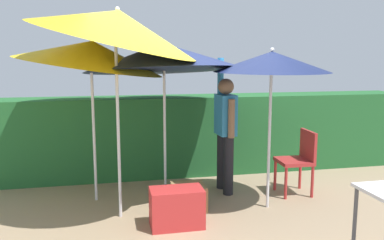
# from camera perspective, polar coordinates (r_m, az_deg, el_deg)

# --- Properties ---
(ground_plane) EXTENTS (24.00, 24.00, 0.00)m
(ground_plane) POSITION_cam_1_polar(r_m,az_deg,el_deg) (5.05, 0.73, -12.95)
(ground_plane) COLOR #9E8466
(hedge_row) EXTENTS (8.00, 0.70, 1.27)m
(hedge_row) POSITION_cam_1_polar(r_m,az_deg,el_deg) (6.50, -2.60, -2.16)
(hedge_row) COLOR #23602D
(hedge_row) RESTS_ON ground_plane
(umbrella_rainbow) EXTENTS (1.99, 1.95, 2.71)m
(umbrella_rainbow) POSITION_cam_1_polar(r_m,az_deg,el_deg) (4.66, -10.76, 13.16)
(umbrella_rainbow) COLOR silver
(umbrella_rainbow) RESTS_ON ground_plane
(umbrella_orange) EXTENTS (1.41, 1.42, 2.00)m
(umbrella_orange) POSITION_cam_1_polar(r_m,az_deg,el_deg) (4.93, 11.36, 8.14)
(umbrella_orange) COLOR silver
(umbrella_orange) RESTS_ON ground_plane
(umbrella_yellow) EXTENTS (2.11, 2.12, 2.19)m
(umbrella_yellow) POSITION_cam_1_polar(r_m,az_deg,el_deg) (5.36, -4.20, 8.99)
(umbrella_yellow) COLOR silver
(umbrella_yellow) RESTS_ON ground_plane
(umbrella_navy) EXTENTS (1.90, 1.88, 2.25)m
(umbrella_navy) POSITION_cam_1_polar(r_m,az_deg,el_deg) (5.27, -14.25, 9.19)
(umbrella_navy) COLOR silver
(umbrella_navy) RESTS_ON ground_plane
(person_vendor) EXTENTS (0.24, 0.55, 1.88)m
(person_vendor) POSITION_cam_1_polar(r_m,az_deg,el_deg) (5.55, 4.81, -0.93)
(person_vendor) COLOR black
(person_vendor) RESTS_ON ground_plane
(chair_plastic) EXTENTS (0.46, 0.46, 0.89)m
(chair_plastic) POSITION_cam_1_polar(r_m,az_deg,el_deg) (5.72, 15.08, -5.25)
(chair_plastic) COLOR #B72D2D
(chair_plastic) RESTS_ON ground_plane
(cooler_box) EXTENTS (0.59, 0.35, 0.44)m
(cooler_box) POSITION_cam_1_polar(r_m,az_deg,el_deg) (4.57, -2.20, -12.44)
(cooler_box) COLOR red
(cooler_box) RESTS_ON ground_plane
(crate_cardboard) EXTENTS (0.41, 0.39, 0.32)m
(crate_cardboard) POSITION_cam_1_polar(r_m,az_deg,el_deg) (5.07, -0.50, -10.96)
(crate_cardboard) COLOR #9E7A4C
(crate_cardboard) RESTS_ON ground_plane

